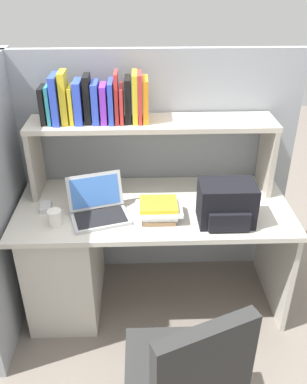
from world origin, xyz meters
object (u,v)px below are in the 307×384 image
Objects in this scene: laptop at (98,208)px; backpack at (227,204)px; paper_cup at (55,218)px; computer_mouse at (46,207)px.

laptop is 1.24× the size of backpack.
backpack is 0.93m from paper_cup.
laptop is 0.32m from computer_mouse.
laptop is at bearing 19.24° from paper_cup.
paper_cup is at bearing -69.31° from computer_mouse.
computer_mouse is at bearing 170.85° from backpack.
laptop is at bearing 173.12° from backpack.
paper_cup is (-0.93, 0.00, -0.07)m from backpack.
laptop reaches higher than paper_cup.
computer_mouse is (-0.31, 0.08, -0.03)m from laptop.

